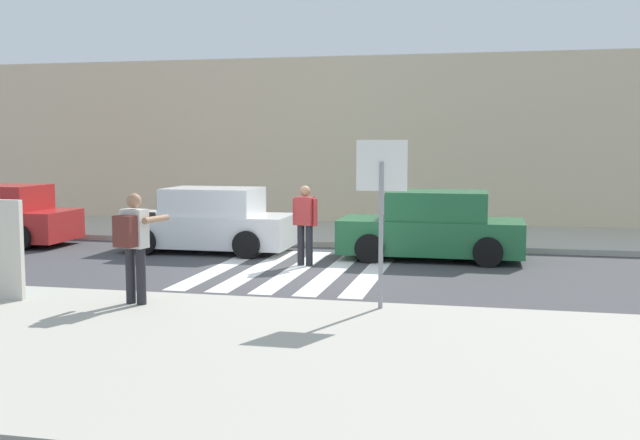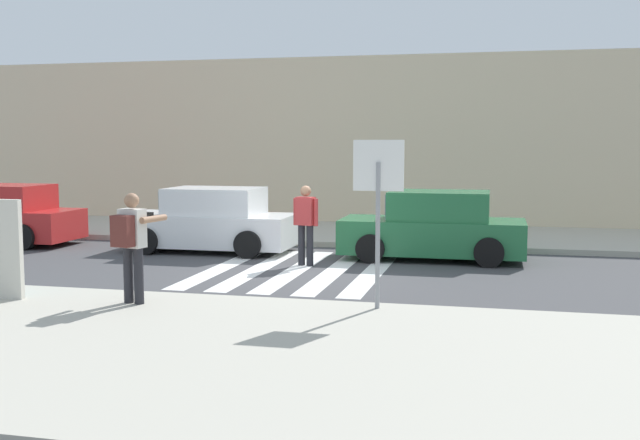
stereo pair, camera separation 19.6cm
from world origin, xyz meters
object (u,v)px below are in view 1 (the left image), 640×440
at_px(parked_car_green, 433,227).
at_px(parked_car_white, 209,222).
at_px(pedestrian_crossing, 305,221).
at_px(stop_sign, 381,186).
at_px(photographer_with_backpack, 134,239).

bearing_deg(parked_car_green, parked_car_white, 180.00).
distance_m(parked_car_white, parked_car_green, 5.37).
relative_size(pedestrian_crossing, parked_car_white, 0.42).
relative_size(stop_sign, photographer_with_backpack, 1.47).
height_order(pedestrian_crossing, parked_car_green, pedestrian_crossing).
distance_m(photographer_with_backpack, pedestrian_crossing, 5.15).
relative_size(stop_sign, parked_car_green, 0.62).
bearing_deg(parked_car_white, parked_car_green, 0.00).
xyz_separation_m(stop_sign, parked_car_white, (-5.00, 5.87, -1.26)).
bearing_deg(pedestrian_crossing, parked_car_green, 30.28).
height_order(stop_sign, parked_car_green, stop_sign).
height_order(parked_car_white, parked_car_green, same).
distance_m(photographer_with_backpack, parked_car_white, 6.58).
relative_size(stop_sign, pedestrian_crossing, 1.47).
relative_size(photographer_with_backpack, parked_car_white, 0.42).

